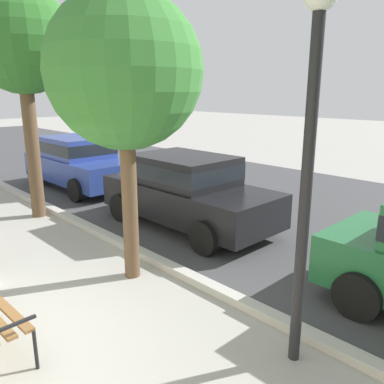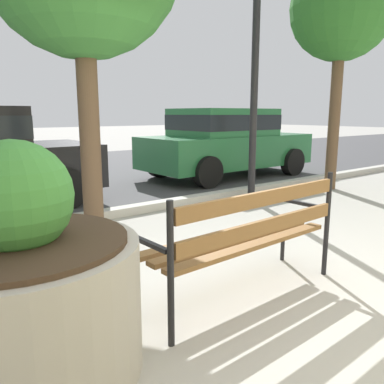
% 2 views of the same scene
% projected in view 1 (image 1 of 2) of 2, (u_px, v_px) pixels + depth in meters
% --- Properties ---
extents(street_surface, '(60.00, 9.00, 0.01)m').
position_uv_depth(street_surface, '(310.00, 212.00, 9.65)').
color(street_surface, '#424244').
rests_on(street_surface, ground).
extents(curb_stone, '(60.00, 0.20, 0.12)m').
position_uv_depth(curb_stone, '(167.00, 265.00, 6.57)').
color(curb_stone, '#B2AFA8').
rests_on(curb_stone, ground).
extents(street_tree_near_bench, '(2.27, 2.27, 5.09)m').
position_uv_depth(street_tree_near_bench, '(22.00, 43.00, 8.42)').
color(street_tree_near_bench, brown).
rests_on(street_tree_near_bench, ground).
extents(street_tree_down_street, '(2.26, 2.26, 4.31)m').
position_uv_depth(street_tree_down_street, '(124.00, 72.00, 5.57)').
color(street_tree_down_street, brown).
rests_on(street_tree_down_street, ground).
extents(parked_car_blue, '(4.12, 1.95, 1.56)m').
position_uv_depth(parked_car_blue, '(78.00, 161.00, 11.92)').
color(parked_car_blue, navy).
rests_on(parked_car_blue, ground).
extents(parked_car_black, '(4.12, 1.95, 1.56)m').
position_uv_depth(parked_car_black, '(186.00, 189.00, 8.51)').
color(parked_car_black, black).
rests_on(parked_car_black, ground).
extents(lamp_post, '(0.32, 0.32, 3.90)m').
position_uv_depth(lamp_post, '(311.00, 128.00, 3.76)').
color(lamp_post, black).
rests_on(lamp_post, ground).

